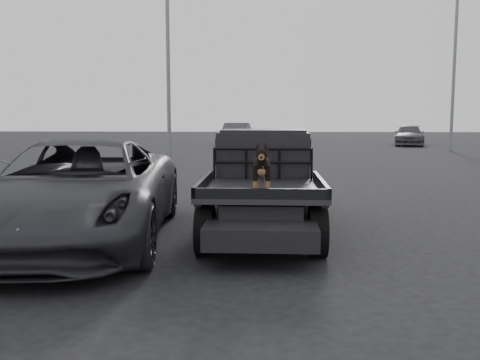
{
  "coord_description": "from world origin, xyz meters",
  "views": [
    {
      "loc": [
        -0.21,
        -7.28,
        2.08
      ],
      "look_at": [
        -0.58,
        -0.27,
        1.22
      ],
      "focal_mm": 40.0,
      "sensor_mm": 36.0,
      "label": 1
    }
  ],
  "objects_px": {
    "distant_car_a": "(236,134)",
    "floodlight_mid": "(456,24)",
    "dog": "(262,170)",
    "parked_suv": "(80,191)",
    "flatbed_ute": "(262,206)",
    "distant_car_b": "(409,135)"
  },
  "relations": [
    {
      "from": "floodlight_mid",
      "to": "parked_suv",
      "type": "bearing_deg",
      "value": -120.66
    },
    {
      "from": "floodlight_mid",
      "to": "distant_car_a",
      "type": "bearing_deg",
      "value": 157.68
    },
    {
      "from": "dog",
      "to": "distant_car_a",
      "type": "height_order",
      "value": "dog"
    },
    {
      "from": "distant_car_a",
      "to": "dog",
      "type": "bearing_deg",
      "value": -81.07
    },
    {
      "from": "distant_car_a",
      "to": "distant_car_b",
      "type": "height_order",
      "value": "distant_car_a"
    },
    {
      "from": "distant_car_a",
      "to": "floodlight_mid",
      "type": "distance_m",
      "value": 15.19
    },
    {
      "from": "parked_suv",
      "to": "distant_car_a",
      "type": "bearing_deg",
      "value": 82.72
    },
    {
      "from": "flatbed_ute",
      "to": "dog",
      "type": "xyz_separation_m",
      "value": [
        0.0,
        -1.72,
        0.83
      ]
    },
    {
      "from": "flatbed_ute",
      "to": "parked_suv",
      "type": "distance_m",
      "value": 3.14
    },
    {
      "from": "parked_suv",
      "to": "floodlight_mid",
      "type": "bearing_deg",
      "value": 53.83
    },
    {
      "from": "parked_suv",
      "to": "distant_car_a",
      "type": "distance_m",
      "value": 28.23
    },
    {
      "from": "parked_suv",
      "to": "distant_car_a",
      "type": "height_order",
      "value": "parked_suv"
    },
    {
      "from": "floodlight_mid",
      "to": "flatbed_ute",
      "type": "bearing_deg",
      "value": -115.75
    },
    {
      "from": "dog",
      "to": "parked_suv",
      "type": "bearing_deg",
      "value": 164.8
    },
    {
      "from": "distant_car_b",
      "to": "dog",
      "type": "bearing_deg",
      "value": -94.72
    },
    {
      "from": "dog",
      "to": "floodlight_mid",
      "type": "relative_size",
      "value": 0.06
    },
    {
      "from": "flatbed_ute",
      "to": "distant_car_a",
      "type": "distance_m",
      "value": 27.39
    },
    {
      "from": "flatbed_ute",
      "to": "parked_suv",
      "type": "bearing_deg",
      "value": -163.04
    },
    {
      "from": "flatbed_ute",
      "to": "dog",
      "type": "bearing_deg",
      "value": -89.85
    },
    {
      "from": "dog",
      "to": "parked_suv",
      "type": "xyz_separation_m",
      "value": [
        -2.98,
        0.81,
        -0.45
      ]
    },
    {
      "from": "distant_car_a",
      "to": "flatbed_ute",
      "type": "bearing_deg",
      "value": -80.82
    },
    {
      "from": "parked_suv",
      "to": "distant_car_b",
      "type": "bearing_deg",
      "value": 60.69
    }
  ]
}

